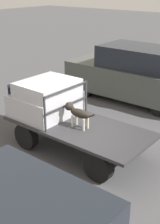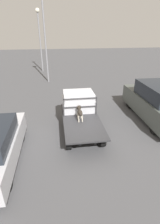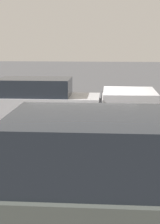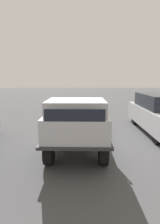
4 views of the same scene
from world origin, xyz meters
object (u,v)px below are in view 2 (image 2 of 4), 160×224
(dog, at_px, (80,112))
(light_pole_near, at_px, (44,19))
(flatbed_truck, at_px, (81,122))
(parked_pickup_far, at_px, (157,103))

(dog, xyz_separation_m, light_pole_near, (9.92, 1.83, 4.39))
(light_pole_near, bearing_deg, flatbed_truck, -169.04)
(dog, relative_size, parked_pickup_far, 0.19)
(flatbed_truck, distance_m, dog, 0.64)
(flatbed_truck, height_order, light_pole_near, light_pole_near)
(parked_pickup_far, xyz_separation_m, light_pole_near, (8.98, 6.48, 4.56))
(dog, distance_m, parked_pickup_far, 4.75)
(parked_pickup_far, bearing_deg, dog, 90.49)
(parked_pickup_far, bearing_deg, flatbed_truck, 90.30)
(flatbed_truck, relative_size, parked_pickup_far, 0.77)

